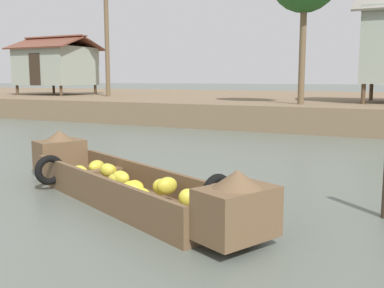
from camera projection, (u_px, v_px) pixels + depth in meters
name	position (u px, v px, depth m)	size (l,w,h in m)	color
ground_plane	(236.00, 155.00, 11.28)	(300.00, 300.00, 0.00)	#596056
riverbank_strip	(336.00, 105.00, 24.43)	(160.00, 20.00, 0.94)	#756047
banana_boat	(125.00, 183.00, 6.98)	(5.41, 3.12, 0.90)	brown
stilt_house_left	(56.00, 65.00, 27.09)	(4.50, 3.89, 3.46)	#4C3826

